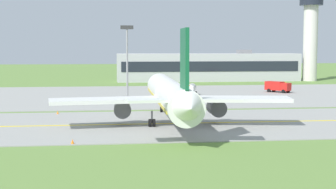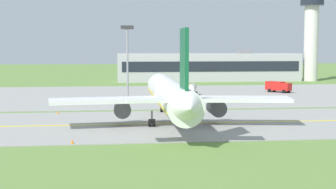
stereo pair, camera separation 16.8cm
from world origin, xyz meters
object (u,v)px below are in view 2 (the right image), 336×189
airplane_lead (170,95)px  control_tower (311,26)px  service_truck_baggage (191,89)px  apron_light_mast (127,54)px  service_truck_fuel (278,86)px

airplane_lead → control_tower: control_tower is taller
service_truck_baggage → control_tower: size_ratio=0.22×
service_truck_baggage → airplane_lead: bearing=-103.3°
control_tower → apron_light_mast: bearing=-136.2°
airplane_lead → service_truck_fuel: size_ratio=6.66×
control_tower → apron_light_mast: (-59.64, -57.28, -7.76)m
service_truck_fuel → service_truck_baggage: bearing=-164.2°
control_tower → airplane_lead: bearing=-122.9°
service_truck_baggage → control_tower: control_tower is taller
airplane_lead → service_truck_fuel: airplane_lead is taller
airplane_lead → apron_light_mast: (-4.71, 27.69, 5.19)m
service_truck_baggage → apron_light_mast: size_ratio=0.43×
control_tower → apron_light_mast: control_tower is taller
airplane_lead → service_truck_fuel: 55.60m
airplane_lead → control_tower: (54.93, 84.97, 12.96)m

